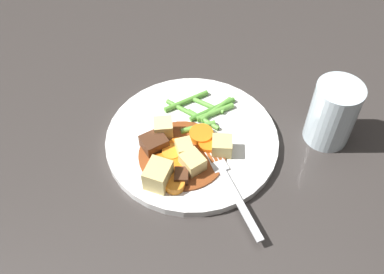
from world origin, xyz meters
name	(u,v)px	position (x,y,z in m)	size (l,w,h in m)	color
ground_plane	(192,142)	(0.00, 0.00, 0.00)	(3.00, 3.00, 0.00)	#383330
dinner_plate	(192,140)	(0.00, 0.00, 0.01)	(0.26, 0.26, 0.01)	white
stew_sauce	(182,154)	(0.04, -0.01, 0.01)	(0.13, 0.13, 0.00)	brown
carrot_slice_0	(209,143)	(0.01, 0.03, 0.02)	(0.03, 0.03, 0.01)	orange
carrot_slice_1	(161,164)	(0.06, -0.04, 0.02)	(0.03, 0.03, 0.01)	orange
carrot_slice_2	(201,134)	(0.00, 0.01, 0.02)	(0.04, 0.04, 0.01)	orange
carrot_slice_3	(175,167)	(0.06, -0.02, 0.02)	(0.03, 0.03, 0.01)	orange
carrot_slice_4	(178,146)	(0.02, -0.02, 0.02)	(0.03, 0.03, 0.01)	orange
carrot_slice_5	(172,153)	(0.04, -0.03, 0.02)	(0.03, 0.03, 0.01)	orange
carrot_slice_6	(175,184)	(0.09, -0.02, 0.02)	(0.03, 0.03, 0.01)	orange
carrot_slice_7	(168,176)	(0.08, -0.03, 0.02)	(0.03, 0.03, 0.01)	orange
potato_chunk_0	(222,146)	(0.02, 0.05, 0.03)	(0.03, 0.03, 0.02)	#E5CC7A
potato_chunk_1	(193,163)	(0.06, 0.01, 0.03)	(0.03, 0.03, 0.03)	#E5CC7A
potato_chunk_2	(158,175)	(0.08, -0.04, 0.03)	(0.04, 0.03, 0.03)	#E5CC7A
potato_chunk_3	(184,149)	(0.03, -0.01, 0.03)	(0.03, 0.02, 0.02)	#E5CC7A
potato_chunk_4	(164,128)	(0.00, -0.04, 0.03)	(0.03, 0.03, 0.03)	#EAD68C
meat_chunk_0	(181,176)	(0.08, -0.01, 0.02)	(0.02, 0.02, 0.02)	#4C2B19
meat_chunk_1	(154,143)	(0.02, -0.05, 0.02)	(0.03, 0.03, 0.02)	#4C2B19
green_bean_0	(208,105)	(-0.06, 0.02, 0.02)	(0.01, 0.01, 0.06)	#66AD42
green_bean_1	(213,109)	(-0.06, 0.03, 0.02)	(0.01, 0.01, 0.08)	#4C8E33
green_bean_2	(203,120)	(-0.03, 0.01, 0.02)	(0.01, 0.01, 0.06)	#66AD42
green_bean_3	(185,110)	(-0.05, -0.02, 0.02)	(0.01, 0.01, 0.07)	#599E38
green_bean_4	(215,112)	(-0.05, 0.03, 0.02)	(0.01, 0.01, 0.06)	#66AD42
green_bean_5	(216,109)	(-0.06, 0.03, 0.02)	(0.01, 0.01, 0.07)	#66AD42
green_bean_6	(186,101)	(-0.07, -0.02, 0.02)	(0.01, 0.01, 0.08)	#599E38
green_bean_7	(198,127)	(-0.02, 0.01, 0.02)	(0.01, 0.01, 0.05)	#66AD42
fork	(229,183)	(0.08, 0.06, 0.01)	(0.16, 0.09, 0.00)	silver
water_glass	(333,113)	(-0.03, 0.20, 0.05)	(0.07, 0.07, 0.10)	silver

